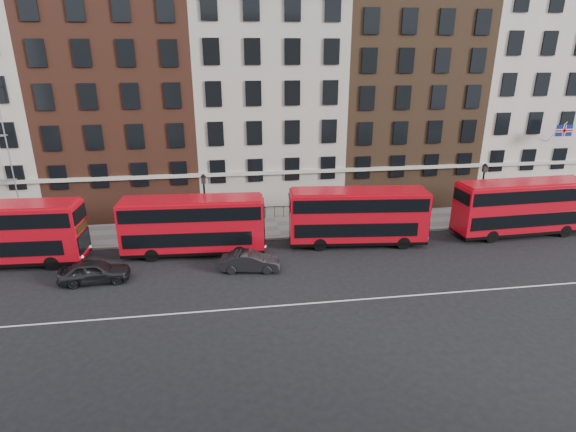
{
  "coord_description": "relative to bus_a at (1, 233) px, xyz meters",
  "views": [
    {
      "loc": [
        -4.25,
        -24.71,
        13.87
      ],
      "look_at": [
        0.08,
        5.0,
        3.0
      ],
      "focal_mm": 28.0,
      "sensor_mm": 36.0,
      "label": 1
    }
  ],
  "objects": [
    {
      "name": "pavement",
      "position": [
        19.53,
        4.36,
        -2.32
      ],
      "size": [
        80.0,
        5.0,
        0.15
      ],
      "primitive_type": "cube",
      "color": "slate",
      "rests_on": "ground"
    },
    {
      "name": "iron_railings",
      "position": [
        19.53,
        6.56,
        -1.75
      ],
      "size": [
        6.6,
        0.06,
        1.0
      ],
      "primitive_type": null,
      "color": "black",
      "rests_on": "pavement"
    },
    {
      "name": "car_front",
      "position": [
        16.72,
        -3.32,
        -1.73
      ],
      "size": [
        4.18,
        1.95,
        1.33
      ],
      "primitive_type": "imported",
      "rotation": [
        0.0,
        0.0,
        1.43
      ],
      "color": "#232326",
      "rests_on": "ground"
    },
    {
      "name": "car_rear",
      "position": [
        6.71,
        -3.47,
        -1.66
      ],
      "size": [
        4.44,
        1.99,
        1.48
      ],
      "primitive_type": "imported",
      "rotation": [
        0.0,
        0.0,
        1.63
      ],
      "color": "#232426",
      "rests_on": "ground"
    },
    {
      "name": "bus_b",
      "position": [
        12.83,
        0.0,
        -0.1
      ],
      "size": [
        10.31,
        3.02,
        4.28
      ],
      "rotation": [
        0.0,
        0.0,
        -0.06
      ],
      "color": "red",
      "rests_on": "ground"
    },
    {
      "name": "lamp_post_left",
      "position": [
        13.7,
        2.21,
        0.68
      ],
      "size": [
        0.44,
        0.44,
        5.33
      ],
      "color": "black",
      "rests_on": "pavement"
    },
    {
      "name": "ground",
      "position": [
        19.53,
        -6.14,
        -2.4
      ],
      "size": [
        120.0,
        120.0,
        0.0
      ],
      "primitive_type": "plane",
      "color": "black",
      "rests_on": "ground"
    },
    {
      "name": "kerb",
      "position": [
        19.53,
        1.86,
        -2.32
      ],
      "size": [
        80.0,
        0.3,
        0.16
      ],
      "primitive_type": "cube",
      "color": "gray",
      "rests_on": "ground"
    },
    {
      "name": "bus_c",
      "position": [
        25.09,
        0.0,
        -0.06
      ],
      "size": [
        10.58,
        3.49,
        4.37
      ],
      "rotation": [
        0.0,
        0.0,
        -0.1
      ],
      "color": "red",
      "rests_on": "ground"
    },
    {
      "name": "bus_d",
      "position": [
        38.56,
        -0.0,
        0.01
      ],
      "size": [
        10.8,
        3.0,
        4.5
      ],
      "rotation": [
        0.0,
        0.0,
        0.04
      ],
      "color": "red",
      "rests_on": "ground"
    },
    {
      "name": "lamp_post_right",
      "position": [
        36.47,
        2.38,
        0.68
      ],
      "size": [
        0.44,
        0.44,
        5.33
      ],
      "color": "black",
      "rests_on": "pavement"
    },
    {
      "name": "road_centre_line",
      "position": [
        19.53,
        -8.14,
        -2.39
      ],
      "size": [
        70.0,
        0.12,
        0.01
      ],
      "primitive_type": "cube",
      "color": "white",
      "rests_on": "ground"
    },
    {
      "name": "traffic_light",
      "position": [
        43.49,
        2.33,
        0.05
      ],
      "size": [
        0.25,
        0.45,
        3.27
      ],
      "color": "black",
      "rests_on": "pavement"
    },
    {
      "name": "building_terrace",
      "position": [
        19.22,
        11.74,
        7.84
      ],
      "size": [
        64.0,
        11.95,
        22.0
      ],
      "color": "#BDB7A3",
      "rests_on": "ground"
    },
    {
      "name": "bus_a",
      "position": [
        0.0,
        0.0,
        0.0
      ],
      "size": [
        10.76,
        3.09,
        4.47
      ],
      "rotation": [
        0.0,
        0.0,
        -0.05
      ],
      "color": "red",
      "rests_on": "ground"
    }
  ]
}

